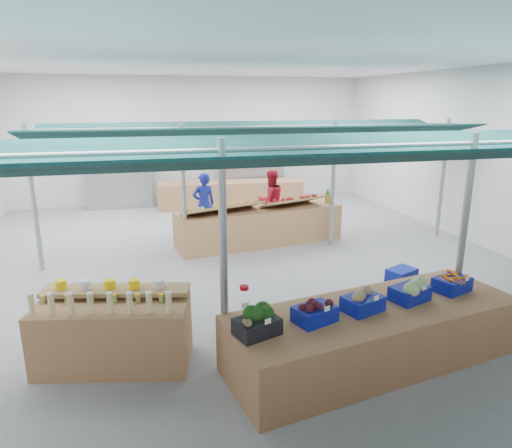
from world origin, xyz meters
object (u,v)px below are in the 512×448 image
at_px(vendor_left, 204,204).
at_px(fruit_counter, 260,226).
at_px(crate_stack, 401,285).
at_px(vendor_right, 271,200).
at_px(bottle_shelf, 114,331).
at_px(veg_counter, 374,334).

bearing_deg(vendor_left, fruit_counter, 128.84).
height_order(crate_stack, vendor_right, vendor_right).
relative_size(vendor_left, vendor_right, 1.00).
distance_m(bottle_shelf, vendor_left, 6.09).
bearing_deg(bottle_shelf, crate_stack, 22.55).
relative_size(veg_counter, vendor_right, 2.45).
bearing_deg(crate_stack, vendor_left, 118.57).
xyz_separation_m(veg_counter, vendor_left, (-1.28, 6.56, 0.43)).
height_order(bottle_shelf, vendor_right, vendor_right).
xyz_separation_m(bottle_shelf, veg_counter, (3.36, -0.85, -0.08)).
relative_size(fruit_counter, vendor_left, 2.50).
bearing_deg(fruit_counter, vendor_left, 128.84).
distance_m(bottle_shelf, vendor_right, 6.91).
bearing_deg(vendor_right, vendor_left, -8.65).
height_order(bottle_shelf, fruit_counter, bottle_shelf).
height_order(fruit_counter, vendor_right, vendor_right).
bearing_deg(crate_stack, fruit_counter, 111.24).
relative_size(bottle_shelf, fruit_counter, 0.52).
distance_m(fruit_counter, vendor_left, 1.67).
xyz_separation_m(bottle_shelf, fruit_counter, (3.28, 4.61, -0.03)).
bearing_deg(veg_counter, bottle_shelf, 156.50).
bearing_deg(bottle_shelf, veg_counter, -0.65).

